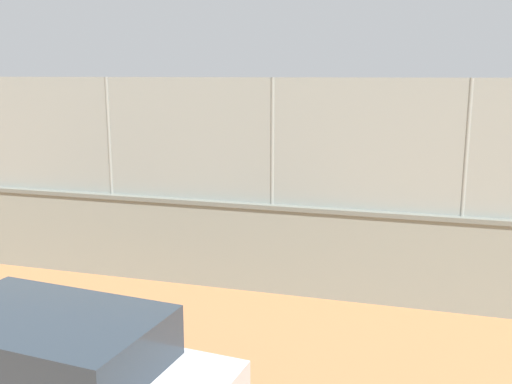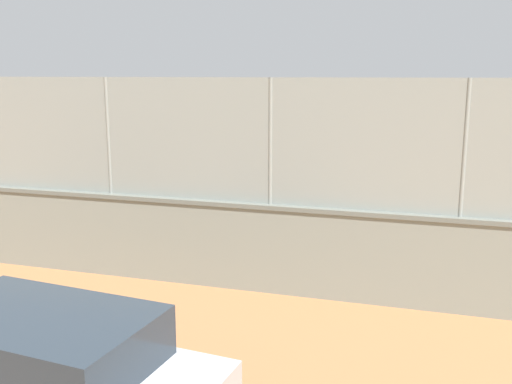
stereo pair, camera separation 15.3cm
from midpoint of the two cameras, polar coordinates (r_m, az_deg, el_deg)
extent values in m
plane|color=#A36B42|center=(21.24, 6.21, 0.96)|extent=(260.00, 260.00, 0.00)
cube|color=gray|center=(10.49, 1.15, -5.72)|extent=(32.48, 0.72, 1.55)
cube|color=slate|center=(10.28, 1.17, -1.39)|extent=(32.48, 0.78, 0.08)
cube|color=gray|center=(10.08, 1.20, 4.95)|extent=(31.82, 0.47, 2.20)
cylinder|color=gray|center=(9.76, 19.60, 4.06)|extent=(0.07, 0.07, 2.20)
cylinder|color=gray|center=(10.08, 1.20, 4.95)|extent=(0.07, 0.07, 2.20)
cylinder|color=gray|center=(11.33, -14.61, 5.31)|extent=(0.07, 0.07, 2.20)
cylinder|color=#B2B2B2|center=(15.86, 1.70, -1.28)|extent=(0.18, 0.18, 0.72)
cylinder|color=#B2B2B2|center=(16.06, 1.68, -1.12)|extent=(0.18, 0.18, 0.72)
cylinder|color=orange|center=(15.83, 1.71, 1.03)|extent=(0.42, 0.42, 0.53)
cylinder|color=#936B4C|center=(15.54, 1.92, 1.22)|extent=(0.52, 0.22, 0.16)
cylinder|color=#936B4C|center=(16.10, 2.74, 1.58)|extent=(0.52, 0.22, 0.16)
sphere|color=#936B4C|center=(15.77, 1.71, 2.35)|extent=(0.20, 0.20, 0.20)
cylinder|color=navy|center=(15.75, 1.72, 2.66)|extent=(0.26, 0.26, 0.05)
cylinder|color=black|center=(16.11, 3.38, 1.58)|extent=(0.30, 0.12, 0.04)
ellipsoid|color=#333338|center=(16.12, 4.17, 1.58)|extent=(0.30, 0.11, 0.24)
cylinder|color=#591919|center=(15.27, -14.98, -2.17)|extent=(0.21, 0.21, 0.73)
cylinder|color=#591919|center=(15.18, -15.64, -2.29)|extent=(0.21, 0.21, 0.73)
cylinder|color=#3372B2|center=(15.09, -15.44, 0.10)|extent=(0.47, 0.47, 0.54)
cylinder|color=#D8AD84|center=(15.24, -14.61, 0.66)|extent=(0.48, 0.35, 0.16)
cylinder|color=#D8AD84|center=(15.22, -16.92, 0.52)|extent=(0.48, 0.35, 0.16)
sphere|color=#D8AD84|center=(15.03, -15.51, 1.48)|extent=(0.21, 0.21, 0.21)
cylinder|color=white|center=(15.01, -15.53, 1.81)|extent=(0.30, 0.30, 0.05)
cylinder|color=navy|center=(12.49, 12.31, -4.81)|extent=(0.21, 0.21, 0.85)
cylinder|color=navy|center=(12.65, 12.81, -4.62)|extent=(0.21, 0.21, 0.85)
cylinder|color=#D14C42|center=(12.39, 12.71, -1.44)|extent=(0.47, 0.47, 0.63)
cylinder|color=brown|center=(12.08, 12.11, -1.14)|extent=(0.56, 0.38, 0.17)
cylinder|color=brown|center=(12.47, 14.69, -0.86)|extent=(0.56, 0.38, 0.17)
sphere|color=brown|center=(12.30, 12.80, 0.52)|extent=(0.24, 0.24, 0.24)
cylinder|color=white|center=(12.28, 12.82, 1.00)|extent=(0.34, 0.34, 0.05)
cylinder|color=black|center=(12.38, 15.40, -0.99)|extent=(0.28, 0.18, 0.04)
ellipsoid|color=#333338|center=(12.28, 16.28, -1.14)|extent=(0.27, 0.18, 0.24)
sphere|color=#3399D8|center=(13.74, -1.93, 1.33)|extent=(0.10, 0.10, 0.10)
cube|color=brown|center=(13.52, -11.27, -3.39)|extent=(1.61, 0.40, 0.06)
cube|color=brown|center=(13.33, -11.62, -2.64)|extent=(1.60, 0.06, 0.40)
cube|color=#333338|center=(13.30, -8.77, -4.55)|extent=(0.07, 0.38, 0.45)
cube|color=#333338|center=(13.88, -13.58, -4.07)|extent=(0.07, 0.38, 0.45)
cube|color=#28333D|center=(6.48, -20.64, -13.43)|extent=(2.53, 1.73, 0.54)
camera|label=1|loc=(0.08, -90.33, -0.07)|focal=40.66mm
camera|label=2|loc=(0.08, 89.67, 0.07)|focal=40.66mm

